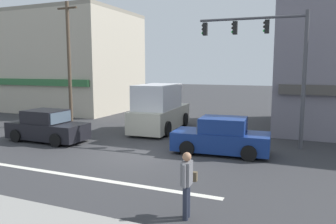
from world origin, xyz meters
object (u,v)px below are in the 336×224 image
street_tree (315,68)px  sedan_parked_curbside (221,137)px  utility_pole_far_right (328,56)px  traffic_light_mast (274,54)px  sedan_crossing_center (47,127)px  pedestrian_foreground_with_bag (187,181)px  box_truck_crossing_leftbound (160,110)px  utility_pole_near_left (69,63)px

street_tree → sedan_parked_curbside: street_tree is taller
utility_pole_far_right → traffic_light_mast: 5.67m
street_tree → sedan_crossing_center: bearing=-149.3°
street_tree → traffic_light_mast: 4.60m
traffic_light_mast → pedestrian_foreground_with_bag: 9.29m
street_tree → sedan_parked_curbside: 7.93m
sedan_parked_curbside → utility_pole_far_right: bearing=59.2°
utility_pole_far_right → traffic_light_mast: (-2.47, -5.11, -0.06)m
sedan_parked_curbside → street_tree: bearing=60.2°
box_truck_crossing_leftbound → street_tree: bearing=17.3°
box_truck_crossing_leftbound → sedan_crossing_center: box_truck_crossing_leftbound is taller
utility_pole_near_left → sedan_parked_curbside: 11.41m
street_tree → sedan_crossing_center: (-12.38, -7.36, -2.99)m
box_truck_crossing_leftbound → sedan_crossing_center: bearing=-130.6°
box_truck_crossing_leftbound → sedan_crossing_center: size_ratio=1.39×
utility_pole_near_left → utility_pole_far_right: (14.83, 4.27, 0.35)m
street_tree → pedestrian_foreground_with_bag: 13.41m
street_tree → utility_pole_far_right: (0.68, 0.91, 0.66)m
utility_pole_far_right → sedan_crossing_center: bearing=-147.7°
utility_pole_near_left → utility_pole_far_right: size_ratio=0.92×
traffic_light_mast → sedan_parked_curbside: bearing=-130.7°
traffic_light_mast → sedan_crossing_center: size_ratio=1.51×
street_tree → pedestrian_foreground_with_bag: street_tree is taller
utility_pole_near_left → pedestrian_foreground_with_bag: (11.22, -9.43, -3.06)m
sedan_crossing_center → pedestrian_foreground_with_bag: bearing=-29.9°
street_tree → pedestrian_foreground_with_bag: size_ratio=3.37×
utility_pole_near_left → sedan_parked_curbside: bearing=-16.0°
traffic_light_mast → box_truck_crossing_leftbound: 7.36m
pedestrian_foreground_with_bag → utility_pole_far_right: bearing=75.2°
utility_pole_far_right → box_truck_crossing_leftbound: 10.11m
sedan_parked_curbside → utility_pole_near_left: bearing=164.0°
utility_pole_far_right → utility_pole_near_left: bearing=-163.9°
traffic_light_mast → street_tree: bearing=66.9°
sedan_crossing_center → pedestrian_foreground_with_bag: size_ratio=2.46×
street_tree → box_truck_crossing_leftbound: 9.02m
sedan_crossing_center → pedestrian_foreground_with_bag: 10.90m
utility_pole_far_right → pedestrian_foreground_with_bag: utility_pole_far_right is taller
utility_pole_near_left → sedan_parked_curbside: size_ratio=1.84×
street_tree → utility_pole_near_left: (-14.15, -3.36, 0.31)m
utility_pole_far_right → box_truck_crossing_leftbound: bearing=-158.7°
box_truck_crossing_leftbound → pedestrian_foreground_with_bag: box_truck_crossing_leftbound is taller
sedan_parked_curbside → box_truck_crossing_leftbound: 6.01m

